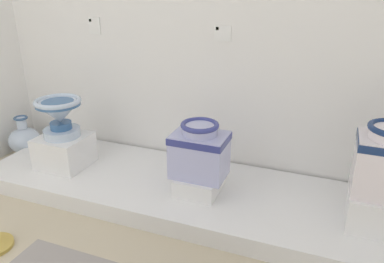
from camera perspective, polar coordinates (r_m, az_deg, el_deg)
display_platform at (r=2.96m, az=1.51°, el=-9.70°), size 3.70×0.98×0.14m
plinth_block_slender_white at (r=3.38m, az=-19.05°, el=-2.82°), size 0.40×0.39×0.27m
antique_toilet_slender_white at (r=3.26m, az=-19.79°, el=2.67°), size 0.38×0.38×0.33m
plinth_block_squat_floral at (r=2.85m, az=1.14°, el=-7.90°), size 0.31×0.35×0.13m
antique_toilet_squat_floral at (r=2.72m, az=1.18°, el=-2.77°), size 0.41×0.30×0.42m
plinth_block_leftmost at (r=2.72m, az=26.56°, el=-10.77°), size 0.36×0.35×0.24m
info_placard_first at (r=3.56m, az=-14.83°, el=15.53°), size 0.12×0.01×0.15m
info_placard_second at (r=3.03m, az=4.73°, el=14.87°), size 0.14×0.01×0.12m
decorative_vase_companion at (r=4.05m, az=-24.40°, el=-1.17°), size 0.31×0.31×0.41m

